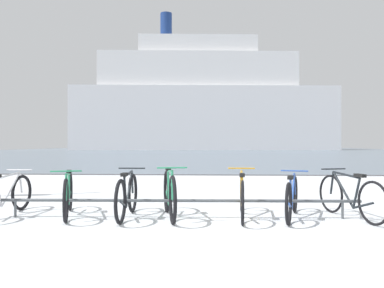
{
  "coord_description": "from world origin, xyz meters",
  "views": [
    {
      "loc": [
        0.58,
        -3.98,
        1.2
      ],
      "look_at": [
        0.21,
        4.13,
        1.19
      ],
      "focal_mm": 34.04,
      "sensor_mm": 36.0,
      "label": 1
    }
  ],
  "objects_px": {
    "bicycle_4": "(242,196)",
    "bicycle_2": "(127,196)",
    "bicycle_3": "(169,194)",
    "bicycle_5": "(292,197)",
    "bicycle_6": "(350,196)",
    "ferry_ship": "(202,104)",
    "bicycle_1": "(68,195)",
    "bicycle_0": "(5,196)"
  },
  "relations": [
    {
      "from": "bicycle_4",
      "to": "bicycle_2",
      "type": "bearing_deg",
      "value": -177.5
    },
    {
      "from": "bicycle_3",
      "to": "bicycle_4",
      "type": "height_order",
      "value": "bicycle_3"
    },
    {
      "from": "bicycle_4",
      "to": "bicycle_5",
      "type": "bearing_deg",
      "value": 0.2
    },
    {
      "from": "bicycle_4",
      "to": "bicycle_6",
      "type": "height_order",
      "value": "bicycle_4"
    },
    {
      "from": "bicycle_6",
      "to": "ferry_ship",
      "type": "relative_size",
      "value": 0.03
    },
    {
      "from": "bicycle_3",
      "to": "ferry_ship",
      "type": "bearing_deg",
      "value": 90.64
    },
    {
      "from": "bicycle_1",
      "to": "bicycle_5",
      "type": "relative_size",
      "value": 1.02
    },
    {
      "from": "bicycle_2",
      "to": "bicycle_5",
      "type": "bearing_deg",
      "value": 1.81
    },
    {
      "from": "bicycle_5",
      "to": "ferry_ship",
      "type": "xyz_separation_m",
      "value": [
        -2.73,
        67.98,
        8.94
      ]
    },
    {
      "from": "bicycle_0",
      "to": "bicycle_2",
      "type": "xyz_separation_m",
      "value": [
        2.07,
        -0.06,
        0.02
      ]
    },
    {
      "from": "bicycle_5",
      "to": "bicycle_2",
      "type": "bearing_deg",
      "value": -178.19
    },
    {
      "from": "bicycle_5",
      "to": "ferry_ship",
      "type": "height_order",
      "value": "ferry_ship"
    },
    {
      "from": "bicycle_0",
      "to": "bicycle_4",
      "type": "height_order",
      "value": "bicycle_4"
    },
    {
      "from": "bicycle_5",
      "to": "bicycle_6",
      "type": "distance_m",
      "value": 0.93
    },
    {
      "from": "bicycle_0",
      "to": "bicycle_1",
      "type": "distance_m",
      "value": 1.07
    },
    {
      "from": "bicycle_2",
      "to": "bicycle_6",
      "type": "xyz_separation_m",
      "value": [
        3.59,
        0.12,
        -0.0
      ]
    },
    {
      "from": "bicycle_0",
      "to": "bicycle_1",
      "type": "height_order",
      "value": "bicycle_1"
    },
    {
      "from": "bicycle_5",
      "to": "bicycle_1",
      "type": "bearing_deg",
      "value": 179.94
    },
    {
      "from": "bicycle_0",
      "to": "bicycle_2",
      "type": "relative_size",
      "value": 1.04
    },
    {
      "from": "bicycle_4",
      "to": "bicycle_5",
      "type": "xyz_separation_m",
      "value": [
        0.8,
        0.0,
        -0.02
      ]
    },
    {
      "from": "bicycle_1",
      "to": "bicycle_2",
      "type": "xyz_separation_m",
      "value": [
        1.01,
        -0.09,
        -0.0
      ]
    },
    {
      "from": "bicycle_2",
      "to": "bicycle_3",
      "type": "height_order",
      "value": "bicycle_3"
    },
    {
      "from": "bicycle_6",
      "to": "bicycle_5",
      "type": "bearing_deg",
      "value": -178.05
    },
    {
      "from": "bicycle_3",
      "to": "bicycle_5",
      "type": "relative_size",
      "value": 1.03
    },
    {
      "from": "bicycle_6",
      "to": "bicycle_3",
      "type": "bearing_deg",
      "value": -178.37
    },
    {
      "from": "bicycle_0",
      "to": "bicycle_2",
      "type": "distance_m",
      "value": 2.07
    },
    {
      "from": "bicycle_2",
      "to": "bicycle_5",
      "type": "xyz_separation_m",
      "value": [
        2.66,
        0.08,
        -0.02
      ]
    },
    {
      "from": "bicycle_1",
      "to": "bicycle_3",
      "type": "height_order",
      "value": "bicycle_3"
    },
    {
      "from": "bicycle_6",
      "to": "bicycle_2",
      "type": "bearing_deg",
      "value": -178.16
    },
    {
      "from": "bicycle_0",
      "to": "bicycle_5",
      "type": "relative_size",
      "value": 1.03
    },
    {
      "from": "bicycle_3",
      "to": "bicycle_5",
      "type": "height_order",
      "value": "bicycle_3"
    },
    {
      "from": "bicycle_2",
      "to": "bicycle_4",
      "type": "distance_m",
      "value": 1.86
    },
    {
      "from": "bicycle_0",
      "to": "bicycle_4",
      "type": "distance_m",
      "value": 3.93
    },
    {
      "from": "bicycle_1",
      "to": "bicycle_2",
      "type": "bearing_deg",
      "value": -4.97
    },
    {
      "from": "bicycle_3",
      "to": "bicycle_5",
      "type": "distance_m",
      "value": 1.98
    },
    {
      "from": "bicycle_2",
      "to": "bicycle_3",
      "type": "relative_size",
      "value": 0.97
    },
    {
      "from": "ferry_ship",
      "to": "bicycle_2",
      "type": "bearing_deg",
      "value": -89.94
    },
    {
      "from": "bicycle_1",
      "to": "ferry_ship",
      "type": "bearing_deg",
      "value": 89.21
    },
    {
      "from": "bicycle_2",
      "to": "bicycle_6",
      "type": "distance_m",
      "value": 3.59
    },
    {
      "from": "bicycle_2",
      "to": "bicycle_0",
      "type": "bearing_deg",
      "value": 178.34
    },
    {
      "from": "bicycle_4",
      "to": "ferry_ship",
      "type": "height_order",
      "value": "ferry_ship"
    },
    {
      "from": "bicycle_0",
      "to": "ferry_ship",
      "type": "bearing_deg",
      "value": 88.32
    }
  ]
}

